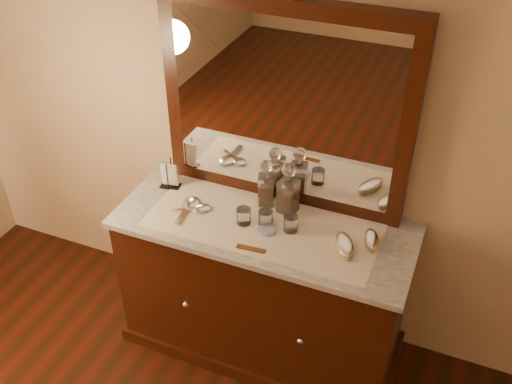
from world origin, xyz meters
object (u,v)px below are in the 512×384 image
at_px(brush_far, 371,240).
at_px(hand_mirror_outer, 189,205).
at_px(dresser_cabinet, 263,289).
at_px(decanter_right, 288,193).
at_px(brush_near, 344,246).
at_px(decanter_left, 266,187).
at_px(mirror_frame, 285,107).
at_px(pin_dish, 267,230).
at_px(comb, 251,249).
at_px(napkin_rack, 170,176).
at_px(hand_mirror_inner, 198,209).

height_order(brush_far, hand_mirror_outer, brush_far).
relative_size(dresser_cabinet, decanter_right, 5.10).
relative_size(dresser_cabinet, brush_near, 7.43).
xyz_separation_m(decanter_left, brush_near, (0.45, -0.19, -0.07)).
distance_m(mirror_frame, decanter_left, 0.41).
height_order(dresser_cabinet, brush_near, brush_near).
bearing_deg(decanter_left, brush_near, -22.88).
height_order(decanter_right, brush_far, decanter_right).
distance_m(dresser_cabinet, pin_dish, 0.46).
distance_m(brush_near, hand_mirror_outer, 0.79).
bearing_deg(comb, brush_near, 17.10).
height_order(napkin_rack, decanter_left, decanter_left).
bearing_deg(hand_mirror_inner, hand_mirror_outer, 174.16).
relative_size(brush_far, hand_mirror_inner, 0.82).
bearing_deg(comb, napkin_rack, 147.69).
distance_m(pin_dish, hand_mirror_outer, 0.42).
relative_size(decanter_right, hand_mirror_inner, 1.45).
bearing_deg(hand_mirror_outer, dresser_cabinet, 4.08).
bearing_deg(dresser_cabinet, decanter_right, 60.57).
height_order(dresser_cabinet, hand_mirror_outer, hand_mirror_outer).
distance_m(mirror_frame, napkin_rack, 0.73).
relative_size(napkin_rack, decanter_right, 0.57).
xyz_separation_m(brush_far, hand_mirror_outer, (-0.89, -0.07, -0.01)).
height_order(decanter_left, brush_near, decanter_left).
height_order(napkin_rack, brush_near, napkin_rack).
bearing_deg(decanter_left, comb, -79.18).
bearing_deg(brush_far, decanter_left, 169.73).
xyz_separation_m(pin_dish, comb, (-0.02, -0.15, -0.00)).
bearing_deg(brush_far, mirror_frame, 158.57).
bearing_deg(decanter_right, mirror_frame, 122.11).
distance_m(decanter_left, brush_near, 0.50).
bearing_deg(napkin_rack, decanter_right, 2.87).
xyz_separation_m(pin_dish, brush_far, (0.47, 0.10, 0.01)).
bearing_deg(brush_near, decanter_right, 152.41).
distance_m(comb, brush_near, 0.42).
bearing_deg(mirror_frame, brush_far, -21.43).
bearing_deg(dresser_cabinet, comb, -84.85).
xyz_separation_m(mirror_frame, pin_dish, (0.03, -0.30, -0.49)).
height_order(comb, brush_near, brush_near).
xyz_separation_m(dresser_cabinet, comb, (0.02, -0.20, 0.45)).
xyz_separation_m(comb, decanter_right, (0.05, 0.33, 0.10)).
bearing_deg(dresser_cabinet, hand_mirror_inner, -174.41).
bearing_deg(hand_mirror_inner, pin_dish, -3.45).
bearing_deg(brush_near, napkin_rack, 171.65).
height_order(mirror_frame, comb, mirror_frame).
distance_m(brush_near, brush_far, 0.14).
height_order(mirror_frame, napkin_rack, mirror_frame).
xyz_separation_m(dresser_cabinet, pin_dish, (0.03, -0.05, 0.45)).
relative_size(comb, napkin_rack, 0.87).
relative_size(decanter_left, hand_mirror_outer, 1.11).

